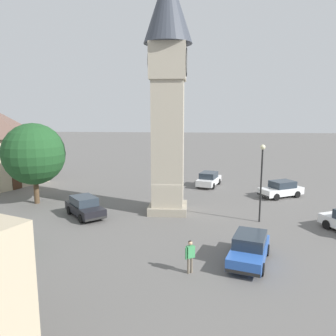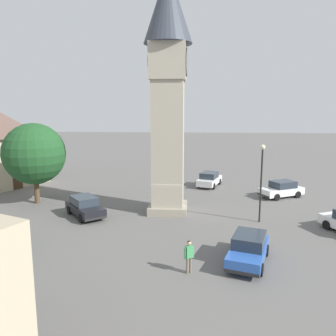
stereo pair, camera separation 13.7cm
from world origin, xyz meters
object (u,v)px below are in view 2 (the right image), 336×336
at_px(car_blue_kerb, 85,207).
at_px(pedestrian, 189,254).
at_px(tree, 34,154).
at_px(lamp_post, 262,172).
at_px(clock_tower, 168,74).
at_px(car_silver_kerb, 209,179).
at_px(car_red_corner, 282,189).
at_px(car_white_side, 249,249).

distance_m(car_blue_kerb, pedestrian, 11.67).
xyz_separation_m(tree, lamp_post, (-3.49, -18.43, -0.63)).
bearing_deg(lamp_post, tree, 79.27).
distance_m(clock_tower, car_blue_kerb, 11.85).
relative_size(pedestrian, lamp_post, 0.30).
bearing_deg(tree, car_silver_kerb, -62.62).
height_order(clock_tower, lamp_post, clock_tower).
distance_m(clock_tower, car_red_corner, 15.21).
bearing_deg(car_red_corner, clock_tower, 117.72).
bearing_deg(clock_tower, car_blue_kerb, 105.43).
relative_size(clock_tower, car_white_side, 4.13).
bearing_deg(car_red_corner, tree, 99.95).
bearing_deg(car_white_side, car_silver_kerb, 4.26).
height_order(car_blue_kerb, pedestrian, pedestrian).
xyz_separation_m(car_blue_kerb, car_silver_kerb, (11.16, -9.89, 0.00)).
bearing_deg(tree, lamp_post, -100.73).
xyz_separation_m(clock_tower, car_silver_kerb, (9.44, -3.66, -9.93)).
bearing_deg(car_red_corner, pedestrian, 151.73).
bearing_deg(car_white_side, tree, 58.49).
distance_m(car_blue_kerb, car_white_side, 13.20).
xyz_separation_m(car_red_corner, lamp_post, (-7.32, 3.38, 2.95)).
relative_size(clock_tower, car_blue_kerb, 4.33).
height_order(car_red_corner, car_white_side, same).
bearing_deg(tree, car_blue_kerb, -121.18).
xyz_separation_m(clock_tower, pedestrian, (-10.10, -1.88, -9.68)).
height_order(clock_tower, car_red_corner, clock_tower).
bearing_deg(car_silver_kerb, pedestrian, 174.82).
bearing_deg(car_blue_kerb, lamp_post, -91.05).
bearing_deg(car_white_side, car_blue_kerb, 58.33).
bearing_deg(car_silver_kerb, car_white_side, -175.74).
relative_size(car_silver_kerb, car_white_side, 1.00).
height_order(car_silver_kerb, pedestrian, pedestrian).
distance_m(car_silver_kerb, pedestrian, 19.62).
xyz_separation_m(car_blue_kerb, car_red_corner, (7.08, -16.43, 0.00)).
bearing_deg(lamp_post, car_white_side, 164.79).
height_order(pedestrian, tree, tree).
height_order(car_blue_kerb, tree, tree).
bearing_deg(pedestrian, lamp_post, -31.23).
bearing_deg(car_blue_kerb, car_silver_kerb, -41.54).
relative_size(car_red_corner, tree, 0.64).
xyz_separation_m(clock_tower, car_red_corner, (5.36, -10.20, -9.93)).
height_order(car_red_corner, tree, tree).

